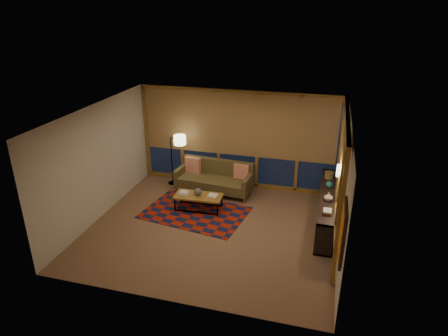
% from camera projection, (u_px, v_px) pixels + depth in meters
% --- Properties ---
extents(floor, '(5.50, 5.00, 0.01)m').
position_uv_depth(floor, '(212.00, 228.00, 9.14)').
color(floor, brown).
rests_on(floor, ground).
extents(ceiling, '(5.50, 5.00, 0.01)m').
position_uv_depth(ceiling, '(211.00, 113.00, 8.09)').
color(ceiling, white).
rests_on(ceiling, walls).
extents(walls, '(5.51, 5.01, 2.70)m').
position_uv_depth(walls, '(212.00, 174.00, 8.62)').
color(walls, beige).
rests_on(walls, floor).
extents(window_wall_back, '(5.30, 0.16, 2.60)m').
position_uv_depth(window_wall_back, '(238.00, 139.00, 10.78)').
color(window_wall_back, olive).
rests_on(window_wall_back, walls).
extents(window_wall_right, '(0.16, 3.70, 2.60)m').
position_uv_depth(window_wall_right, '(340.00, 177.00, 8.50)').
color(window_wall_right, olive).
rests_on(window_wall_right, walls).
extents(wall_art, '(0.06, 0.74, 0.94)m').
position_uv_depth(wall_art, '(342.00, 232.00, 6.28)').
color(wall_art, red).
rests_on(wall_art, walls).
extents(wall_sconce, '(0.12, 0.18, 0.22)m').
position_uv_depth(wall_sconce, '(338.00, 170.00, 8.30)').
color(wall_sconce, beige).
rests_on(wall_sconce, walls).
extents(sofa, '(2.08, 0.98, 0.83)m').
position_uv_depth(sofa, '(214.00, 178.00, 10.71)').
color(sofa, brown).
rests_on(sofa, floor).
extents(pillow_left, '(0.46, 0.23, 0.44)m').
position_uv_depth(pillow_left, '(193.00, 165.00, 11.00)').
color(pillow_left, red).
rests_on(pillow_left, sofa).
extents(pillow_right, '(0.41, 0.18, 0.40)m').
position_uv_depth(pillow_right, '(242.00, 172.00, 10.59)').
color(pillow_right, red).
rests_on(pillow_right, sofa).
extents(area_rug, '(2.65, 1.97, 0.01)m').
position_uv_depth(area_rug, '(195.00, 213.00, 9.80)').
color(area_rug, '#9D1C0A').
rests_on(area_rug, floor).
extents(coffee_table, '(1.20, 0.59, 0.39)m').
position_uv_depth(coffee_table, '(199.00, 202.00, 9.89)').
color(coffee_table, olive).
rests_on(coffee_table, floor).
extents(book_stack_a, '(0.30, 0.26, 0.08)m').
position_uv_depth(book_stack_a, '(184.00, 193.00, 9.84)').
color(book_stack_a, white).
rests_on(book_stack_a, coffee_table).
extents(book_stack_b, '(0.28, 0.24, 0.05)m').
position_uv_depth(book_stack_b, '(213.00, 196.00, 9.74)').
color(book_stack_b, white).
rests_on(book_stack_b, coffee_table).
extents(ceramic_pot, '(0.19, 0.19, 0.19)m').
position_uv_depth(ceramic_pot, '(198.00, 192.00, 9.79)').
color(ceramic_pot, black).
rests_on(ceramic_pot, coffee_table).
extents(floor_lamp, '(0.59, 0.50, 1.51)m').
position_uv_depth(floor_lamp, '(172.00, 159.00, 11.10)').
color(floor_lamp, black).
rests_on(floor_lamp, floor).
extents(bookshelf, '(0.40, 2.93, 0.73)m').
position_uv_depth(bookshelf, '(327.00, 208.00, 9.28)').
color(bookshelf, black).
rests_on(bookshelf, floor).
extents(basket, '(0.28, 0.28, 0.16)m').
position_uv_depth(basket, '(329.00, 175.00, 9.90)').
color(basket, olive).
rests_on(basket, bookshelf).
extents(teal_bowl, '(0.20, 0.20, 0.16)m').
position_uv_depth(teal_bowl, '(329.00, 185.00, 9.39)').
color(teal_bowl, '#1E7072').
rests_on(teal_bowl, bookshelf).
extents(vase, '(0.25, 0.25, 0.21)m').
position_uv_depth(vase, '(328.00, 197.00, 8.76)').
color(vase, tan).
rests_on(vase, bookshelf).
extents(shelf_book_stack, '(0.18, 0.23, 0.06)m').
position_uv_depth(shelf_book_stack, '(327.00, 212.00, 8.29)').
color(shelf_book_stack, white).
rests_on(shelf_book_stack, bookshelf).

